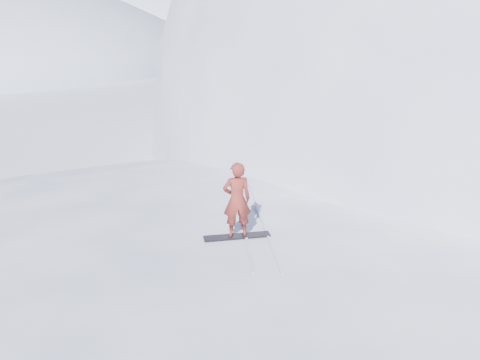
{
  "coord_description": "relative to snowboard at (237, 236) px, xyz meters",
  "views": [
    {
      "loc": [
        -0.3,
        -8.15,
        7.74
      ],
      "look_at": [
        -1.24,
        4.52,
        3.5
      ],
      "focal_mm": 40.0,
      "sensor_mm": 36.0,
      "label": 1
    }
  ],
  "objects": [
    {
      "name": "far_ridge_c",
      "position": [
        -38.76,
        106.48,
        -2.41
      ],
      "size": [
        140.0,
        90.0,
        36.0
      ],
      "primitive_type": "ellipsoid",
      "color": "white",
      "rests_on": "ground"
    },
    {
      "name": "near_ridge",
      "position": [
        2.24,
        -0.52,
        -2.41
      ],
      "size": [
        36.0,
        28.0,
        4.8
      ],
      "primitive_type": "ellipsoid",
      "color": "white",
      "rests_on": "ground"
    },
    {
      "name": "snowboard",
      "position": [
        0.0,
        0.0,
        0.0
      ],
      "size": [
        1.63,
        0.71,
        0.03
      ],
      "primitive_type": "cube",
      "rotation": [
        0.0,
        0.0,
        0.26
      ],
      "color": "black",
      "rests_on": "near_ridge"
    },
    {
      "name": "board_tracks",
      "position": [
        0.29,
        1.16,
        0.01
      ],
      "size": [
        1.54,
        5.94,
        0.04
      ],
      "color": "silver",
      "rests_on": "ground"
    },
    {
      "name": "peak_shoulder",
      "position": [
        11.24,
        16.48,
        -2.41
      ],
      "size": [
        28.0,
        24.0,
        18.0
      ],
      "primitive_type": "ellipsoid",
      "color": "white",
      "rests_on": "ground"
    },
    {
      "name": "snowboarder",
      "position": [
        0.0,
        0.0,
        0.93
      ],
      "size": [
        0.76,
        0.6,
        1.83
      ],
      "primitive_type": "imported",
      "rotation": [
        0.0,
        0.0,
        3.4
      ],
      "color": "maroon",
      "rests_on": "snowboard"
    },
    {
      "name": "wind_bumps",
      "position": [
        0.68,
        -1.4,
        -2.41
      ],
      "size": [
        16.0,
        14.4,
        1.0
      ],
      "color": "white",
      "rests_on": "ground"
    }
  ]
}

